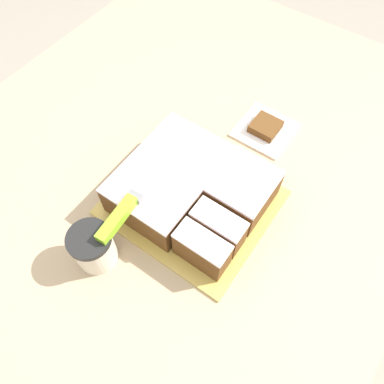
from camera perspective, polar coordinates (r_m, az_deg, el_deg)
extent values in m
plane|color=#9E9384|center=(1.75, -1.33, -13.99)|extent=(8.00, 8.00, 0.00)
cube|color=tan|center=(1.30, -1.75, -7.87)|extent=(1.40, 1.10, 0.95)
cube|color=gold|center=(0.83, 0.00, -1.59)|extent=(0.30, 0.33, 0.01)
cube|color=brown|center=(0.81, -3.34, 1.89)|extent=(0.25, 0.17, 0.08)
cube|color=white|center=(0.77, -3.50, 3.56)|extent=(0.25, 0.17, 0.01)
cube|color=brown|center=(0.80, 7.60, -0.17)|extent=(0.13, 0.12, 0.08)
cube|color=white|center=(0.76, 7.95, 1.44)|extent=(0.13, 0.12, 0.01)
cube|color=brown|center=(0.73, 1.52, -8.85)|extent=(0.05, 0.11, 0.08)
cube|color=white|center=(0.69, 1.60, -7.55)|extent=(0.05, 0.11, 0.01)
cube|color=brown|center=(0.75, 3.96, -5.57)|extent=(0.05, 0.11, 0.08)
cube|color=white|center=(0.72, 4.16, -4.14)|extent=(0.05, 0.11, 0.01)
cube|color=silver|center=(0.77, -5.15, 3.64)|extent=(0.18, 0.04, 0.00)
cube|color=slate|center=(0.73, -8.66, -0.69)|extent=(0.02, 0.03, 0.02)
cube|color=#8CCC26|center=(0.71, -11.35, -4.05)|extent=(0.11, 0.03, 0.02)
cylinder|color=beige|center=(0.76, -14.68, -8.36)|extent=(0.08, 0.08, 0.08)
cylinder|color=black|center=(0.72, -15.50, -6.90)|extent=(0.08, 0.08, 0.01)
cube|color=white|center=(0.96, 11.01, 9.26)|extent=(0.13, 0.13, 0.01)
cube|color=brown|center=(0.95, 11.14, 9.77)|extent=(0.07, 0.07, 0.02)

